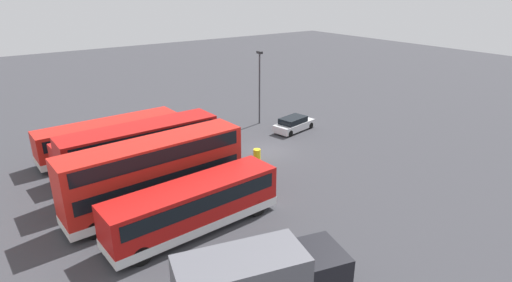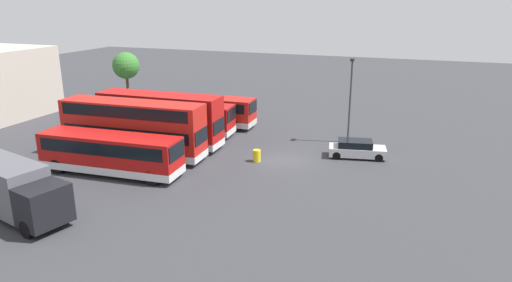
% 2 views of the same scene
% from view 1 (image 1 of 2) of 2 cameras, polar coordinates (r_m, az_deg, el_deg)
% --- Properties ---
extents(ground_plane, '(140.00, 140.00, 0.00)m').
position_cam_1_polar(ground_plane, '(36.06, 1.67, -1.40)').
color(ground_plane, '#38383D').
extents(bus_single_deck_near_end, '(3.25, 10.78, 2.95)m').
position_cam_1_polar(bus_single_deck_near_end, '(24.61, -8.54, -8.72)').
color(bus_single_deck_near_end, '#B71411').
rests_on(bus_single_deck_near_end, ground).
extents(bus_double_decker_second, '(3.24, 11.93, 4.55)m').
position_cam_1_polar(bus_double_decker_second, '(27.17, -13.67, -4.17)').
color(bus_double_decker_second, red).
rests_on(bus_double_decker_second, ground).
extents(bus_double_decker_third, '(2.92, 11.03, 4.55)m').
position_cam_1_polar(bus_double_decker_third, '(30.18, -15.37, -1.75)').
color(bus_double_decker_third, '#B71411').
rests_on(bus_double_decker_third, ground).
extents(bus_single_deck_fourth, '(3.38, 10.33, 2.95)m').
position_cam_1_polar(bus_single_deck_fourth, '(33.76, -17.79, -1.08)').
color(bus_single_deck_fourth, '#B71411').
rests_on(bus_single_deck_fourth, ground).
extents(bus_single_deck_fifth, '(3.02, 11.70, 2.95)m').
position_cam_1_polar(bus_single_deck_fifth, '(36.98, -19.50, 0.63)').
color(bus_single_deck_fifth, red).
rests_on(bus_single_deck_fifth, ground).
extents(box_truck_blue, '(4.27, 7.88, 3.20)m').
position_cam_1_polar(box_truck_blue, '(18.74, 0.51, -18.88)').
color(box_truck_blue, '#595960').
rests_on(box_truck_blue, ground).
extents(car_hatchback_silver, '(2.65, 4.75, 1.43)m').
position_cam_1_polar(car_hatchback_silver, '(40.94, 5.23, 2.34)').
color(car_hatchback_silver, silver).
rests_on(car_hatchback_silver, ground).
extents(lamp_post_tall, '(0.70, 0.30, 7.44)m').
position_cam_1_polar(lamp_post_tall, '(42.07, 0.49, 8.16)').
color(lamp_post_tall, '#38383D').
rests_on(lamp_post_tall, ground).
extents(waste_bin_yellow, '(0.60, 0.60, 0.95)m').
position_cam_1_polar(waste_bin_yellow, '(34.08, 0.13, -1.90)').
color(waste_bin_yellow, yellow).
rests_on(waste_bin_yellow, ground).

